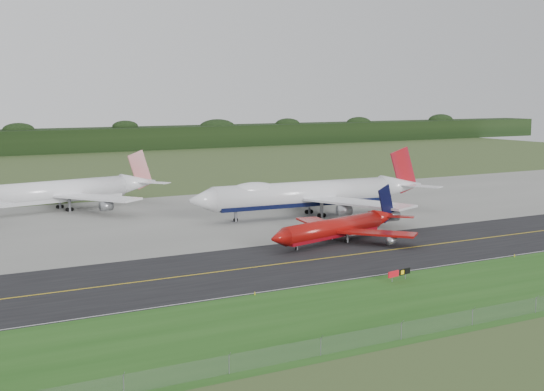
{
  "coord_description": "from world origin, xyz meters",
  "views": [
    {
      "loc": [
        -76.88,
        -120.1,
        30.8
      ],
      "look_at": [
        2.55,
        22.0,
        8.55
      ],
      "focal_mm": 50.0,
      "sensor_mm": 36.0,
      "label": 1
    }
  ],
  "objects_px": {
    "jet_red_737": "(339,227)",
    "jet_star_tail": "(63,192)",
    "taxiway_sign": "(399,273)",
    "jet_ba_747": "(310,194)"
  },
  "relations": [
    {
      "from": "jet_ba_747",
      "to": "jet_red_737",
      "type": "height_order",
      "value": "jet_ba_747"
    },
    {
      "from": "jet_ba_747",
      "to": "taxiway_sign",
      "type": "relative_size",
      "value": 12.52
    },
    {
      "from": "jet_star_tail",
      "to": "taxiway_sign",
      "type": "relative_size",
      "value": 10.62
    },
    {
      "from": "jet_red_737",
      "to": "jet_ba_747",
      "type": "bearing_deg",
      "value": 68.64
    },
    {
      "from": "jet_ba_747",
      "to": "taxiway_sign",
      "type": "xyz_separation_m",
      "value": [
        -21.96,
        -62.67,
        -4.38
      ]
    },
    {
      "from": "jet_star_tail",
      "to": "taxiway_sign",
      "type": "bearing_deg",
      "value": -73.95
    },
    {
      "from": "jet_ba_747",
      "to": "jet_red_737",
      "type": "relative_size",
      "value": 1.71
    },
    {
      "from": "jet_red_737",
      "to": "jet_star_tail",
      "type": "bearing_deg",
      "value": 119.4
    },
    {
      "from": "taxiway_sign",
      "to": "jet_star_tail",
      "type": "bearing_deg",
      "value": 106.05
    },
    {
      "from": "jet_ba_747",
      "to": "taxiway_sign",
      "type": "distance_m",
      "value": 66.55
    }
  ]
}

